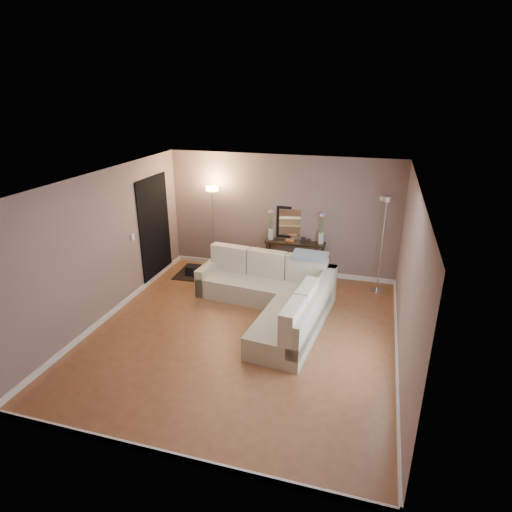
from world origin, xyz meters
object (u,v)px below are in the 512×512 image
(sectional_sofa, at_px, (275,295))
(floor_lamp_unlit, at_px, (384,226))
(console_table, at_px, (291,256))
(floor_lamp_lit, at_px, (213,212))

(sectional_sofa, bearing_deg, floor_lamp_unlit, 37.34)
(console_table, bearing_deg, floor_lamp_lit, -175.85)
(console_table, xyz_separation_m, floor_lamp_unlit, (1.86, -0.33, 0.96))
(sectional_sofa, height_order, floor_lamp_lit, floor_lamp_lit)
(floor_lamp_unlit, bearing_deg, floor_lamp_lit, 176.78)
(sectional_sofa, relative_size, console_table, 2.13)
(floor_lamp_lit, bearing_deg, sectional_sofa, -41.37)
(sectional_sofa, xyz_separation_m, console_table, (-0.05, 1.71, 0.11))
(console_table, distance_m, floor_lamp_lit, 1.96)
(floor_lamp_unlit, bearing_deg, console_table, 169.97)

